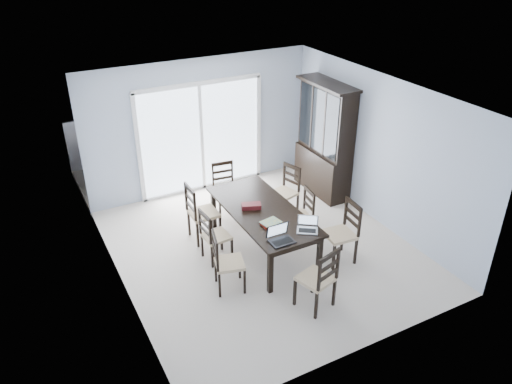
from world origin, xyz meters
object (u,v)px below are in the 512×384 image
(chair_end_far, at_px, (224,182))
(laptop_silver, at_px, (307,228))
(chair_right_far, at_px, (287,185))
(cell_phone, at_px, (287,240))
(laptop_dark, at_px, (282,239))
(chair_end_near, at_px, (322,274))
(game_box, at_px, (251,206))
(chair_left_far, at_px, (197,207))
(chair_right_mid, at_px, (303,209))
(chair_right_near, at_px, (346,225))
(chair_left_near, at_px, (223,256))
(dining_table, at_px, (263,214))
(hot_tub, at_px, (156,157))
(china_hutch, at_px, (325,141))
(chair_left_mid, at_px, (211,231))

(chair_end_far, xyz_separation_m, laptop_silver, (0.27, -2.31, 0.23))
(chair_right_far, distance_m, cell_phone, 2.04)
(chair_end_far, height_order, laptop_dark, chair_end_far)
(chair_end_near, bearing_deg, game_box, 78.73)
(chair_end_far, bearing_deg, chair_left_far, 48.09)
(chair_right_mid, distance_m, chair_end_far, 1.64)
(chair_right_near, height_order, cell_phone, chair_right_near)
(chair_right_far, height_order, game_box, chair_right_far)
(chair_right_far, relative_size, laptop_dark, 3.13)
(chair_left_near, relative_size, game_box, 3.51)
(laptop_silver, bearing_deg, chair_left_far, 158.88)
(chair_right_near, bearing_deg, cell_phone, 99.75)
(laptop_dark, bearing_deg, dining_table, 78.64)
(chair_left_near, distance_m, game_box, 1.13)
(chair_end_near, relative_size, laptop_silver, 3.03)
(dining_table, bearing_deg, hot_tub, 101.31)
(chair_end_near, bearing_deg, cell_phone, 83.56)
(china_hutch, relative_size, hot_tub, 1.16)
(chair_right_near, bearing_deg, chair_right_mid, 20.71)
(chair_left_far, xyz_separation_m, chair_end_near, (0.81, -2.38, -0.03))
(chair_right_near, xyz_separation_m, laptop_silver, (-0.73, -0.03, 0.19))
(chair_right_near, xyz_separation_m, laptop_dark, (-1.20, -0.11, 0.20))
(chair_left_far, bearing_deg, chair_right_mid, 65.50)
(chair_left_near, height_order, chair_end_far, chair_end_far)
(chair_end_near, xyz_separation_m, cell_phone, (-0.12, 0.71, 0.16))
(laptop_silver, bearing_deg, chair_right_near, 37.46)
(chair_end_far, bearing_deg, china_hutch, -179.10)
(chair_right_mid, distance_m, cell_phone, 1.30)
(laptop_dark, bearing_deg, chair_left_far, 110.43)
(china_hutch, height_order, hot_tub, china_hutch)
(china_hutch, bearing_deg, game_box, -152.49)
(chair_right_near, height_order, laptop_dark, chair_right_near)
(dining_table, xyz_separation_m, game_box, (-0.14, 0.12, 0.11))
(china_hutch, xyz_separation_m, hot_tub, (-2.70, 2.11, -0.61))
(chair_right_mid, bearing_deg, game_box, 90.65)
(chair_left_near, bearing_deg, chair_end_near, 59.07)
(china_hutch, height_order, chair_left_near, china_hutch)
(chair_right_mid, relative_size, hot_tub, 0.54)
(cell_phone, bearing_deg, chair_right_mid, 33.45)
(dining_table, height_order, chair_left_mid, chair_left_mid)
(chair_end_near, relative_size, cell_phone, 11.34)
(chair_right_mid, height_order, chair_end_far, chair_end_far)
(laptop_dark, xyz_separation_m, cell_phone, (0.08, 0.01, -0.05))
(chair_left_near, relative_size, chair_right_mid, 1.05)
(chair_left_far, relative_size, laptop_dark, 3.43)
(dining_table, relative_size, china_hutch, 1.00)
(chair_left_far, relative_size, game_box, 3.90)
(dining_table, bearing_deg, chair_left_mid, 172.96)
(china_hutch, relative_size, game_box, 7.24)
(cell_phone, bearing_deg, laptop_dark, 177.29)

